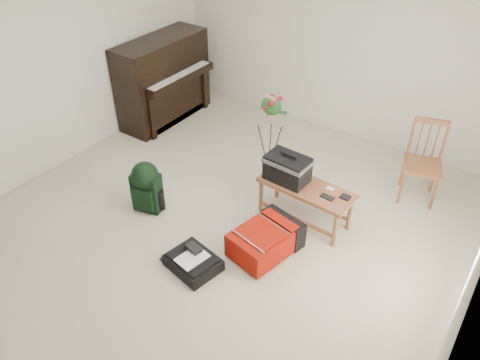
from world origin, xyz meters
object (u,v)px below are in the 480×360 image
Objects in this scene: piano at (164,81)px; green_backpack at (146,185)px; dining_chair at (424,163)px; red_suitcase at (268,237)px; bench at (293,175)px; flower_stand at (270,135)px; black_duffel at (193,261)px.

piano reaches higher than green_backpack.
red_suitcase is at bearing -135.28° from dining_chair.
dining_chair reaches higher than bench.
piano is at bearing 111.99° from green_backpack.
piano is 3.83m from dining_chair.
flower_stand is at bearing 139.87° from bench.
red_suitcase is 0.82m from black_duffel.
dining_chair is 1.70× the size of black_duffel.
green_backpack is (-1.02, 0.42, 0.27)m from black_duffel.
green_backpack is (-1.50, -0.24, 0.19)m from red_suitcase.
dining_chair is at bearing 69.84° from black_duffel.
piano reaches higher than flower_stand.
piano is at bearing 167.14° from dining_chair.
bench is at bearing 109.21° from red_suitcase.
piano is 1.86× the size of red_suitcase.
red_suitcase is 1.52m from flower_stand.
bench is at bearing 16.41° from green_backpack.
green_backpack is (1.33, -1.80, -0.25)m from piano.
bench is (2.75, -0.95, -0.02)m from piano.
dining_chair is at bearing 3.75° from piano.
green_backpack is 0.59× the size of flower_stand.
flower_stand is (0.73, 1.49, 0.18)m from green_backpack.
flower_stand is (-0.30, 1.91, 0.45)m from black_duffel.
red_suitcase is (0.08, -0.61, -0.41)m from bench.
black_duffel is at bearing -36.95° from green_backpack.
dining_chair is 1.21× the size of red_suitcase.
dining_chair is at bearing 72.85° from red_suitcase.
piano is 2.36× the size of green_backpack.
bench is 1.10× the size of dining_chair.
dining_chair is 0.90× the size of flower_stand.
flower_stand is at bearing 133.30° from red_suitcase.
green_backpack reaches higher than black_duffel.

